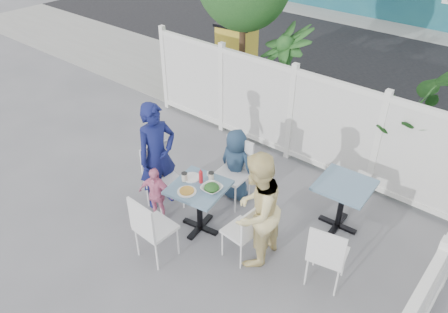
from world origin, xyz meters
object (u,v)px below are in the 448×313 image
Objects in this scene: chair_back at (235,167)px; boy at (236,165)px; woman at (256,211)px; main_table at (199,196)px; spare_table at (343,194)px; chair_left at (160,173)px; chair_near at (150,226)px; toddler at (156,194)px; utility_cabinet at (236,58)px; man at (157,156)px; chair_right at (245,228)px.

chair_back is 0.07m from boy.
woman is 1.38× the size of boy.
woman reaches higher than main_table.
chair_back is (-1.48, -0.43, 0.01)m from spare_table.
chair_left is 1.06m from chair_back.
main_table is at bearing 98.78° from chair_left.
chair_left reaches higher than chair_near.
spare_table is 1.55m from boy.
spare_table is 2.51m from toddler.
spare_table is at bearing 130.03° from chair_left.
utility_cabinet reaches higher than boy.
woman is at bearing 138.57° from boy.
chair_near is (2.34, -4.64, -0.14)m from utility_cabinet.
man reaches higher than utility_cabinet.
main_table is 0.87m from man.
chair_back is 1.11m from man.
chair_back is (-0.04, 0.81, 0.01)m from main_table.
man is (-1.63, 0.11, 0.31)m from chair_right.
utility_cabinet is 1.42× the size of chair_back.
boy reaches higher than chair_left.
main_table is at bearing -92.72° from woman.
chair_back is (0.72, 0.78, 0.01)m from chair_left.
chair_left is 1.14× the size of chair_right.
woman is 1.80× the size of toddler.
man is 1.43× the size of boy.
chair_left is 1.13× the size of toddler.
utility_cabinet is at bearing 122.09° from main_table.
boy is (-0.07, 0.87, -0.00)m from main_table.
boy is (0.69, 0.84, -0.00)m from chair_left.
main_table is 0.91m from woman.
toddler is at bearing 64.34° from boy.
chair_back is at bearing -59.06° from utility_cabinet.
spare_table is at bearing 55.04° from chair_near.
chair_near reaches higher than chair_right.
woman reaches higher than spare_table.
woman is at bearing -40.65° from chair_right.
chair_near is (-0.08, -0.78, -0.01)m from main_table.
utility_cabinet reaches higher than main_table.
chair_left is 0.25m from man.
woman is (0.92, -0.77, 0.20)m from chair_back.
man is 0.54m from toddler.
toddler is at bearing 58.38° from chair_back.
main_table is at bearing -139.23° from spare_table.
chair_right is (-0.64, -1.28, -0.07)m from spare_table.
chair_near is at bearing 84.76° from chair_back.
chair_back is at bearing -35.10° from man.
man is (1.58, -3.79, 0.11)m from utility_cabinet.
boy is (-0.03, 0.06, -0.01)m from chair_back.
boy is (-1.51, -0.37, -0.00)m from spare_table.
chair_left is at bearing 131.69° from chair_near.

